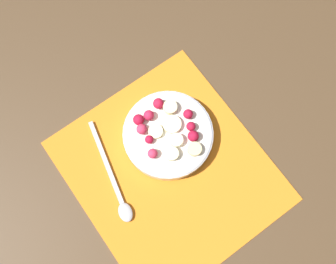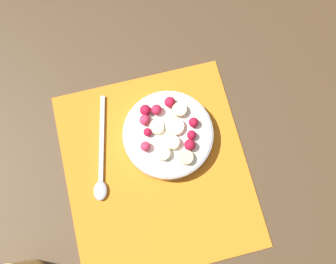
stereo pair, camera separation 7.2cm
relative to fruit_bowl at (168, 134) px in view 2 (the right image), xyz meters
name	(u,v)px [view 2 (the right image)]	position (x,y,z in m)	size (l,w,h in m)	color
ground_plane	(156,169)	(-0.06, 0.04, -0.02)	(3.00, 3.00, 0.00)	#4C3823
placemat	(156,169)	(-0.06, 0.04, -0.02)	(0.39, 0.35, 0.01)	orange
fruit_bowl	(168,134)	(0.00, 0.00, 0.00)	(0.18, 0.18, 0.05)	silver
spoon	(101,166)	(-0.03, 0.14, -0.02)	(0.21, 0.06, 0.01)	#B2B2B7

